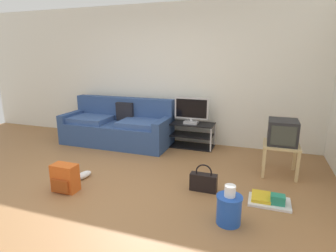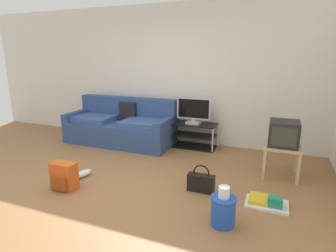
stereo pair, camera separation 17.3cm
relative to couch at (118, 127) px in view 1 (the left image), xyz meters
name	(u,v)px [view 1 (the left image)]	position (x,y,z in m)	size (l,w,h in m)	color
ground_plane	(103,191)	(0.80, -1.86, -0.34)	(9.00, 9.80, 0.02)	olive
wall_back	(165,75)	(0.80, 0.59, 1.02)	(9.00, 0.10, 2.70)	silver
couch	(118,127)	(0.00, 0.00, 0.00)	(2.14, 0.88, 0.89)	navy
tv_stand	(191,135)	(1.45, 0.26, -0.09)	(0.87, 0.44, 0.47)	black
flat_tv	(191,111)	(1.45, 0.23, 0.38)	(0.65, 0.22, 0.50)	#B2B2B7
side_table	(281,149)	(3.01, -0.55, 0.06)	(0.50, 0.50, 0.47)	tan
crt_tv	(283,132)	(3.01, -0.54, 0.32)	(0.40, 0.43, 0.35)	#232326
backpack	(65,178)	(0.36, -2.04, -0.15)	(0.33, 0.26, 0.36)	#CC561E
handbag	(203,182)	(2.05, -1.45, -0.20)	(0.35, 0.12, 0.37)	black
cleaning_bucket	(229,208)	(2.45, -2.07, -0.15)	(0.27, 0.27, 0.43)	blue
sneakers_pair	(77,174)	(0.23, -1.64, -0.28)	(0.39, 0.30, 0.09)	white
floor_tray	(269,200)	(2.86, -1.50, -0.29)	(0.48, 0.33, 0.14)	silver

